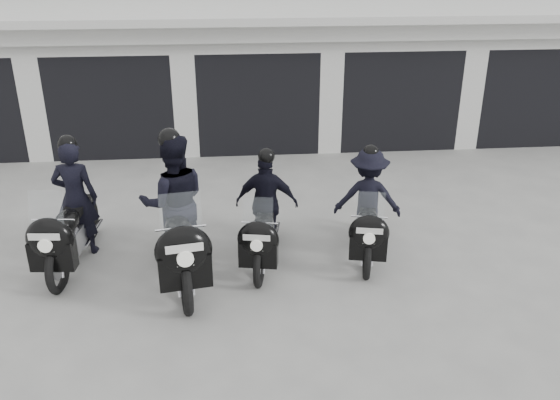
{
  "coord_description": "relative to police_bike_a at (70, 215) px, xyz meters",
  "views": [
    {
      "loc": [
        -0.64,
        -6.86,
        4.38
      ],
      "look_at": [
        0.02,
        0.61,
        1.05
      ],
      "focal_mm": 38.0,
      "sensor_mm": 36.0,
      "label": 1
    }
  ],
  "objects": [
    {
      "name": "ground",
      "position": [
        2.95,
        -1.02,
        -0.76
      ],
      "size": [
        80.0,
        80.0,
        0.0
      ],
      "primitive_type": "plane",
      "color": "#969691",
      "rests_on": "ground"
    },
    {
      "name": "garage_block",
      "position": [
        2.95,
        7.04,
        0.67
      ],
      "size": [
        16.4,
        6.8,
        2.96
      ],
      "color": "silver",
      "rests_on": "ground"
    },
    {
      "name": "police_bike_a",
      "position": [
        0.0,
        0.0,
        0.0
      ],
      "size": [
        0.76,
        2.19,
        1.91
      ],
      "rotation": [
        0.0,
        0.0,
        -0.09
      ],
      "color": "black",
      "rests_on": "ground"
    },
    {
      "name": "police_bike_b",
      "position": [
        1.54,
        -0.44,
        0.14
      ],
      "size": [
        1.11,
        2.44,
        2.13
      ],
      "rotation": [
        0.0,
        0.0,
        0.16
      ],
      "color": "black",
      "rests_on": "ground"
    },
    {
      "name": "police_bike_c",
      "position": [
        2.79,
        -0.09,
        -0.04
      ],
      "size": [
        1.0,
        1.93,
        1.7
      ],
      "rotation": [
        0.0,
        0.0,
        -0.19
      ],
      "color": "black",
      "rests_on": "ground"
    },
    {
      "name": "police_bike_d",
      "position": [
        4.32,
        -0.02,
        -0.04
      ],
      "size": [
        1.09,
        1.91,
        1.68
      ],
      "rotation": [
        0.0,
        0.0,
        -0.2
      ],
      "color": "black",
      "rests_on": "ground"
    }
  ]
}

